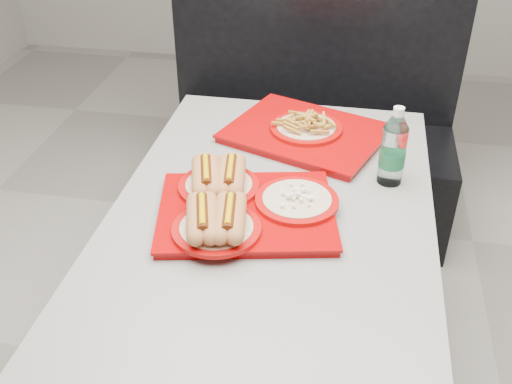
% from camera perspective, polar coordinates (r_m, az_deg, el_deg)
% --- Properties ---
extents(ground, '(6.00, 6.00, 0.00)m').
position_cam_1_polar(ground, '(2.21, 1.22, -17.73)').
color(ground, gray).
rests_on(ground, ground).
extents(diner_table, '(0.92, 1.42, 0.75)m').
position_cam_1_polar(diner_table, '(1.79, 1.45, -5.99)').
color(diner_table, black).
rests_on(diner_table, ground).
extents(booth_bench, '(1.30, 0.57, 1.35)m').
position_cam_1_polar(booth_bench, '(2.80, 4.98, 5.32)').
color(booth_bench, black).
rests_on(booth_bench, ground).
extents(tray_near, '(0.55, 0.47, 0.11)m').
position_cam_1_polar(tray_near, '(1.64, -1.64, -1.18)').
color(tray_near, '#960404').
rests_on(tray_near, diner_table).
extents(tray_far, '(0.60, 0.54, 0.10)m').
position_cam_1_polar(tray_far, '(2.04, 4.78, 5.93)').
color(tray_far, '#960404').
rests_on(tray_far, diner_table).
extents(water_bottle, '(0.08, 0.08, 0.25)m').
position_cam_1_polar(water_bottle, '(1.80, 12.92, 3.86)').
color(water_bottle, silver).
rests_on(water_bottle, diner_table).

